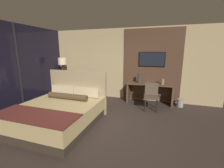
% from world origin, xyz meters
% --- Properties ---
extents(ground_plane, '(16.00, 16.00, 0.00)m').
position_xyz_m(ground_plane, '(0.00, 0.00, 0.00)').
color(ground_plane, '#332823').
extents(wall_back_tv_panel, '(7.20, 0.09, 2.80)m').
position_xyz_m(wall_back_tv_panel, '(0.14, 2.59, 1.40)').
color(wall_back_tv_panel, tan).
rests_on(wall_back_tv_panel, ground_plane).
extents(wall_left_window, '(0.06, 6.00, 2.80)m').
position_xyz_m(wall_left_window, '(-3.00, 0.40, 1.32)').
color(wall_left_window, black).
rests_on(wall_left_window, ground_plane).
extents(bed, '(1.95, 2.15, 1.33)m').
position_xyz_m(bed, '(-1.04, -0.20, 0.34)').
color(bed, '#33281E').
rests_on(bed, ground_plane).
extents(desk, '(1.65, 0.55, 0.76)m').
position_xyz_m(desk, '(1.11, 2.29, 0.51)').
color(desk, brown).
rests_on(desk, ground_plane).
extents(tv, '(0.96, 0.04, 0.54)m').
position_xyz_m(tv, '(1.11, 2.52, 1.63)').
color(tv, black).
extents(desk_chair, '(0.51, 0.51, 0.90)m').
position_xyz_m(desk_chair, '(1.21, 1.65, 0.54)').
color(desk_chair, '#4C3D2D').
rests_on(desk_chair, ground_plane).
extents(floor_lamp, '(0.34, 0.34, 1.66)m').
position_xyz_m(floor_lamp, '(-2.43, 1.97, 1.39)').
color(floor_lamp, '#282623').
rests_on(floor_lamp, ground_plane).
extents(vase_tall, '(0.11, 0.11, 0.37)m').
position_xyz_m(vase_tall, '(0.70, 2.24, 0.94)').
color(vase_tall, '#333338').
rests_on(vase_tall, desk).
extents(vase_short, '(0.12, 0.12, 0.20)m').
position_xyz_m(vase_short, '(1.54, 2.27, 0.86)').
color(vase_short, '#846647').
rests_on(vase_short, desk).
extents(waste_bin, '(0.22, 0.22, 0.28)m').
position_xyz_m(waste_bin, '(2.18, 2.20, 0.14)').
color(waste_bin, gray).
rests_on(waste_bin, ground_plane).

